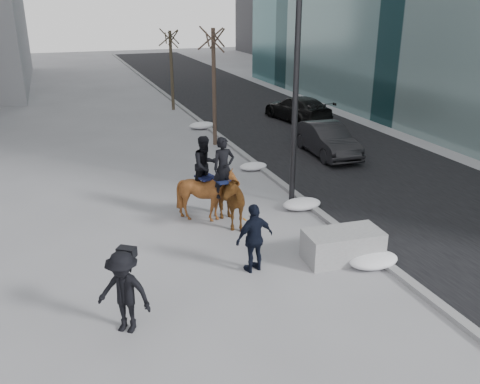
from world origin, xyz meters
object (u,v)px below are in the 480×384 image
object	(u,v)px
planter	(343,245)
car_near	(327,139)
mounted_right	(207,188)
mounted_left	(225,194)

from	to	relation	value
planter	car_near	size ratio (longest dim) A/B	0.47
car_near	mounted_right	distance (m)	8.35
car_near	mounted_left	world-z (taller)	mounted_left
car_near	mounted_right	world-z (taller)	mounted_right
planter	mounted_left	world-z (taller)	mounted_left
car_near	planter	bearing A→B (deg)	-113.35
car_near	mounted_left	distance (m)	8.36
mounted_right	mounted_left	bearing A→B (deg)	-53.43
planter	mounted_right	world-z (taller)	mounted_right
mounted_left	mounted_right	distance (m)	0.67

